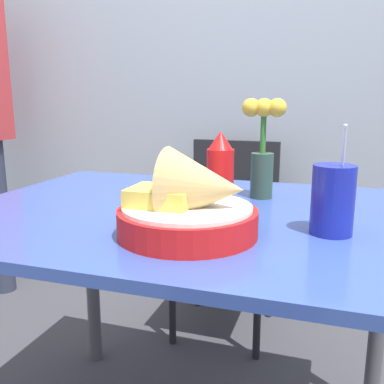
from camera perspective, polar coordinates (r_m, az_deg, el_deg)
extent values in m
cube|color=#9EA8B7|center=(2.14, 9.42, 19.47)|extent=(7.00, 0.06, 2.60)
cube|color=#334C9E|center=(1.08, -0.77, -2.98)|extent=(1.15, 0.86, 0.02)
cylinder|color=#4C4C51|center=(1.73, -13.20, -10.50)|extent=(0.05, 0.05, 0.73)
cylinder|color=#4C4C51|center=(1.52, 23.66, -14.67)|extent=(0.05, 0.05, 0.73)
cylinder|color=black|center=(1.85, -2.64, -13.58)|extent=(0.03, 0.03, 0.44)
cylinder|color=black|center=(1.77, 8.73, -15.04)|extent=(0.03, 0.03, 0.44)
cylinder|color=black|center=(2.16, 0.78, -9.61)|extent=(0.03, 0.03, 0.44)
cylinder|color=black|center=(2.09, 10.40, -10.61)|extent=(0.03, 0.03, 0.44)
cube|color=black|center=(1.88, 4.43, -5.64)|extent=(0.40, 0.40, 0.02)
cube|color=black|center=(2.00, 5.79, 1.42)|extent=(0.40, 0.03, 0.38)
cylinder|color=red|center=(0.87, -0.62, -4.04)|extent=(0.29, 0.29, 0.05)
cylinder|color=white|center=(0.87, -0.62, -2.05)|extent=(0.26, 0.26, 0.01)
cone|color=tan|center=(0.84, 1.68, 0.61)|extent=(0.16, 0.16, 0.16)
cube|color=#E5C14C|center=(0.86, -4.08, -0.86)|extent=(0.13, 0.10, 0.04)
cylinder|color=red|center=(1.10, 3.76, 1.86)|extent=(0.07, 0.07, 0.15)
cone|color=red|center=(1.08, 3.84, 6.92)|extent=(0.06, 0.06, 0.05)
cylinder|color=#192399|center=(0.92, 18.26, -1.01)|extent=(0.09, 0.09, 0.14)
cylinder|color=black|center=(0.92, 18.21, -1.70)|extent=(0.08, 0.08, 0.12)
cylinder|color=white|center=(0.91, 19.36, 2.92)|extent=(0.01, 0.06, 0.18)
cylinder|color=#2D4738|center=(1.21, 9.27, 2.18)|extent=(0.06, 0.06, 0.13)
cylinder|color=#33722D|center=(1.19, 9.48, 7.83)|extent=(0.02, 0.02, 0.11)
sphere|color=gold|center=(1.19, 9.59, 11.03)|extent=(0.05, 0.05, 0.05)
sphere|color=gold|center=(1.20, 7.90, 11.09)|extent=(0.05, 0.05, 0.05)
sphere|color=gold|center=(1.19, 11.30, 10.96)|extent=(0.05, 0.05, 0.05)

